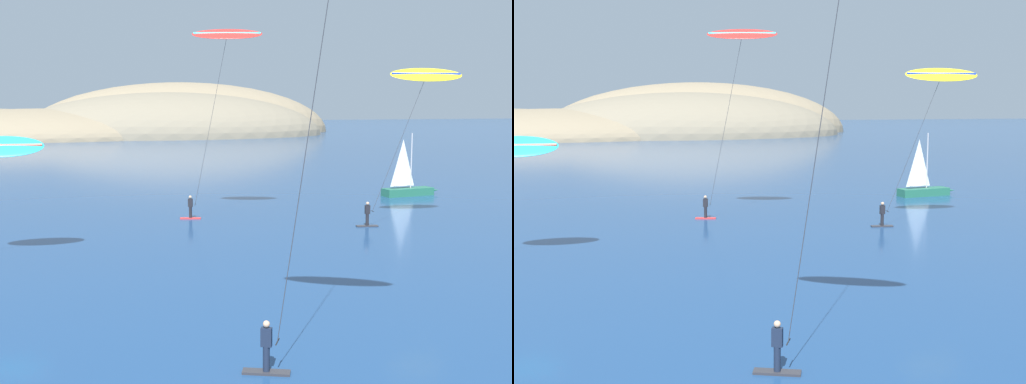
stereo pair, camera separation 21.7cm
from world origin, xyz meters
TOP-DOWN VIEW (x-y plane):
  - headland_island at (11.04, 166.27)m, footprint 138.23×61.31m
  - sailboat_near at (27.63, 43.19)m, footprint 5.95×1.80m
  - kitesurfer_red at (8.49, 36.29)m, footprint 5.98×2.84m
  - kitesurfer_yellow at (20.59, 30.10)m, footprint 7.16×2.09m

SIDE VIEW (x-z plane):
  - headland_island at x=11.04m, z-range -14.37..14.37m
  - sailboat_near at x=27.63m, z-range -2.21..3.49m
  - kitesurfer_yellow at x=20.59m, z-range 4.10..14.89m
  - kitesurfer_red at x=8.49m, z-range 5.35..19.02m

